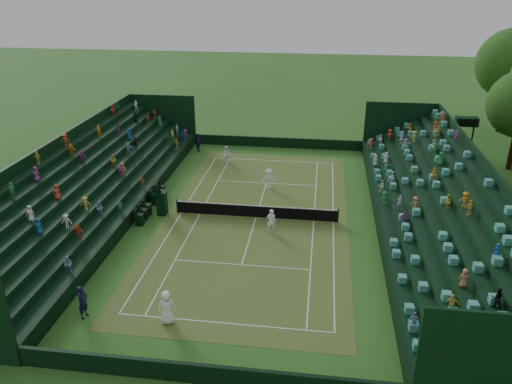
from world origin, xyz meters
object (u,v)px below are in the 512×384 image
tennis_net (256,211)px  player_far_west (227,155)px  player_near_west (167,308)px  player_near_east (271,221)px  player_far_east (269,179)px  umpire_chair (161,200)px

tennis_net → player_far_west: (-4.13, 10.62, 0.31)m
player_near_west → player_far_west: size_ratio=1.10×
tennis_net → player_far_west: 11.40m
player_near_west → player_far_west: 22.85m
tennis_net → player_near_east: 2.48m
tennis_net → player_far_east: player_far_east is taller
tennis_net → player_near_west: player_near_west is taller
umpire_chair → player_far_west: umpire_chair is taller
tennis_net → player_near_east: size_ratio=6.75×
umpire_chair → player_near_east: umpire_chair is taller
umpire_chair → player_near_east: (8.13, -1.72, -0.27)m
umpire_chair → player_near_west: bearing=-71.2°
umpire_chair → player_near_west: umpire_chair is taller
umpire_chair → player_far_east: size_ratio=1.59×
tennis_net → player_far_west: bearing=111.3°
tennis_net → player_far_east: bearing=86.6°
player_near_east → player_far_east: bearing=-85.9°
tennis_net → umpire_chair: 6.85m
umpire_chair → player_far_east: (7.14, 5.80, -0.30)m
player_near_west → player_far_west: bearing=-98.4°
player_near_west → player_near_east: size_ratio=1.06×
tennis_net → player_near_west: (-2.78, -12.19, 0.39)m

